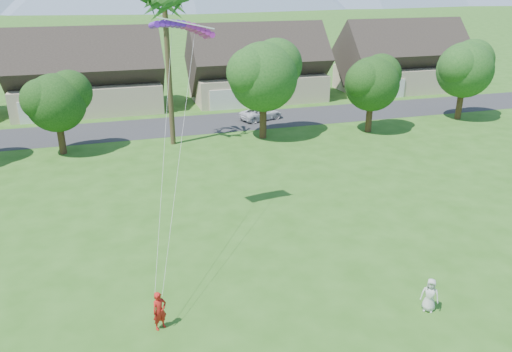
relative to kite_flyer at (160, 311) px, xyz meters
name	(u,v)px	position (x,y,z in m)	size (l,w,h in m)	color
street	(186,125)	(5.85, 29.95, -0.84)	(90.00, 7.00, 0.01)	#2D2D30
kite_flyer	(160,311)	(0.00, 0.00, 0.00)	(0.62, 0.41, 1.69)	red
watcher	(430,295)	(11.22, -2.10, -0.07)	(0.76, 0.49, 1.55)	silver
parked_car	(261,114)	(13.50, 29.95, -0.23)	(2.05, 4.45, 1.24)	silver
houses_row	(176,74)	(6.34, 38.95, 2.60)	(72.75, 8.19, 8.86)	beige
tree_row	(181,89)	(4.70, 23.87, 4.04)	(62.27, 6.67, 8.45)	#47301C
fan_palm	(164,0)	(3.85, 24.45, 10.95)	(3.00, 3.00, 13.80)	#4C3D26
parafoil_kite	(183,25)	(2.97, 9.49, 10.30)	(3.35, 1.25, 0.50)	#6A1BCB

